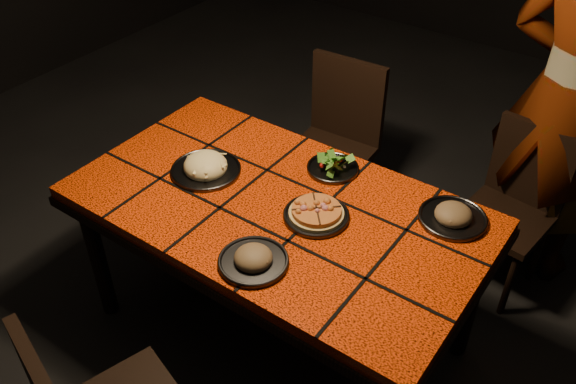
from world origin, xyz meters
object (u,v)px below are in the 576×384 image
Objects in this scene: plate_pasta at (206,167)px; dining_table at (277,219)px; chair_far_left at (337,134)px; chair_far_right at (515,199)px; diner at (568,99)px; plate_pizza at (316,214)px.

dining_table is at bearing 0.81° from plate_pasta.
chair_far_left is 0.93m from chair_far_right.
diner is 1.60m from plate_pasta.
chair_far_right is at bearing 91.46° from diner.
diner reaches higher than plate_pizza.
chair_far_right is (0.68, 0.94, -0.20)m from dining_table.
plate_pasta is at bearing -177.46° from plate_pizza.
plate_pasta is (-0.53, -0.02, 0.01)m from plate_pizza.
diner is at bearing 83.84° from chair_far_right.
plate_pasta reaches higher than chair_far_right.
plate_pasta is at bearing 61.80° from diner.
plate_pasta is (-1.09, -1.16, -0.14)m from diner.
plate_pizza is (0.17, 0.02, 0.10)m from dining_table.
chair_far_right is at bearing 1.15° from chair_far_left.
chair_far_left is at bearing 82.97° from plate_pasta.
plate_pasta is (-1.04, -0.94, 0.30)m from chair_far_right.
diner is at bearing 13.43° from chair_far_left.
chair_far_right is 1.09m from plate_pizza.
chair_far_left is 1.09× the size of chair_far_right.
plate_pizza is at bearing 78.76° from diner.
diner is at bearing 57.79° from dining_table.
chair_far_left is 0.49× the size of diner.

